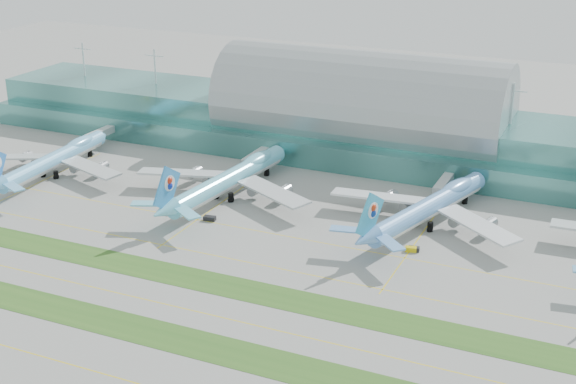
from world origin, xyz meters
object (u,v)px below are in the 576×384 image
at_px(terminal, 361,121).
at_px(airliner_b, 230,178).
at_px(airliner_a, 55,159).
at_px(airliner_c, 430,206).

bearing_deg(terminal, airliner_b, -112.60).
bearing_deg(airliner_a, terminal, 32.52).
bearing_deg(airliner_b, airliner_a, -168.57).
xyz_separation_m(airliner_a, airliner_c, (145.68, 11.02, 0.41)).
bearing_deg(airliner_c, airliner_b, -160.78).
distance_m(terminal, airliner_b, 70.39).
relative_size(airliner_a, airliner_c, 0.96).
bearing_deg(airliner_b, airliner_c, 8.89).
distance_m(terminal, airliner_a, 123.40).
relative_size(terminal, airliner_b, 4.14).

